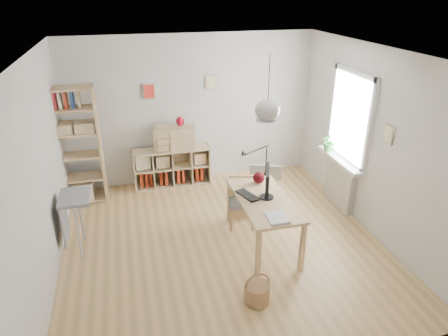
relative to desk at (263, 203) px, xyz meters
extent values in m
plane|color=tan|center=(-0.55, 0.15, -0.66)|extent=(4.50, 4.50, 0.00)
plane|color=white|center=(-0.55, 2.40, 0.69)|extent=(4.50, 0.00, 4.50)
plane|color=white|center=(-0.55, -2.10, 0.69)|extent=(4.50, 0.00, 4.50)
plane|color=white|center=(-2.80, 0.15, 0.69)|extent=(0.00, 4.50, 4.50)
plane|color=white|center=(1.70, 0.15, 0.69)|extent=(0.00, 4.50, 4.50)
plane|color=white|center=(-0.55, 0.15, 2.04)|extent=(4.50, 4.50, 0.00)
cylinder|color=black|center=(0.00, 0.00, 1.70)|extent=(0.01, 0.01, 0.68)
ellipsoid|color=silver|center=(0.00, 0.00, 1.34)|extent=(0.32, 0.32, 0.27)
cube|color=white|center=(1.69, 0.75, 0.89)|extent=(0.03, 1.00, 1.30)
cube|color=white|center=(1.66, 0.21, 0.89)|extent=(0.06, 0.08, 1.46)
cube|color=white|center=(1.66, 1.29, 0.89)|extent=(0.06, 0.08, 1.46)
cube|color=white|center=(1.66, 0.75, 1.58)|extent=(0.06, 1.16, 0.08)
cube|color=white|center=(1.66, 0.75, 0.20)|extent=(0.06, 1.16, 0.08)
cube|color=silver|center=(1.64, 0.75, -0.26)|extent=(0.10, 0.80, 0.80)
cube|color=white|center=(1.59, 0.75, 0.17)|extent=(0.22, 1.20, 0.06)
cube|color=#D7B97B|center=(0.00, 0.00, 0.07)|extent=(0.70, 1.50, 0.04)
cube|color=#D7B97B|center=(-0.30, -0.70, -0.30)|extent=(0.06, 0.06, 0.71)
cube|color=#D7B97B|center=(-0.30, 0.70, -0.30)|extent=(0.06, 0.06, 0.71)
cube|color=#D7B97B|center=(0.30, -0.70, -0.30)|extent=(0.06, 0.06, 0.71)
cube|color=#D7B97B|center=(0.30, 0.70, -0.30)|extent=(0.06, 0.06, 0.71)
cube|color=tan|center=(-1.00, 2.19, -0.64)|extent=(1.40, 0.38, 0.03)
cube|color=tan|center=(-1.00, 2.19, 0.05)|extent=(1.40, 0.38, 0.03)
cube|color=tan|center=(-1.69, 2.19, -0.30)|extent=(0.03, 0.38, 0.72)
cube|color=tan|center=(-0.32, 2.19, -0.30)|extent=(0.03, 0.38, 0.72)
cube|color=tan|center=(-1.00, 2.37, -0.30)|extent=(1.40, 0.02, 0.72)
cube|color=maroon|center=(-1.58, 2.21, -0.47)|extent=(0.06, 0.26, 0.30)
cube|color=maroon|center=(-1.49, 2.21, -0.47)|extent=(0.05, 0.26, 0.30)
cube|color=maroon|center=(-1.41, 2.21, -0.47)|extent=(0.05, 0.26, 0.30)
cube|color=maroon|center=(-1.22, 2.21, -0.47)|extent=(0.05, 0.26, 0.30)
cube|color=maroon|center=(-1.13, 2.21, -0.47)|extent=(0.05, 0.26, 0.30)
cube|color=maroon|center=(-0.90, 2.21, -0.47)|extent=(0.06, 0.26, 0.30)
cube|color=maroon|center=(-0.81, 2.21, -0.47)|extent=(0.06, 0.26, 0.30)
cube|color=maroon|center=(-0.55, 2.21, -0.47)|extent=(0.06, 0.26, 0.30)
cube|color=maroon|center=(-0.46, 2.21, -0.47)|extent=(0.05, 0.26, 0.30)
cube|color=#D7B97B|center=(-2.96, 1.95, 0.34)|extent=(0.04, 0.38, 2.00)
cube|color=#D7B97B|center=(-2.20, 1.95, 0.34)|extent=(0.04, 0.38, 2.00)
cube|color=#D7B97B|center=(-2.58, 1.95, -0.61)|extent=(0.76, 0.38, 0.03)
cube|color=#D7B97B|center=(-2.58, 1.95, -0.21)|extent=(0.76, 0.38, 0.03)
cube|color=#D7B97B|center=(-2.58, 1.95, 0.19)|extent=(0.76, 0.38, 0.03)
cube|color=#D7B97B|center=(-2.58, 1.95, 0.59)|extent=(0.76, 0.38, 0.03)
cube|color=#D7B97B|center=(-2.58, 1.95, 0.99)|extent=(0.76, 0.38, 0.03)
cube|color=#D7B97B|center=(-2.58, 1.95, 1.32)|extent=(0.76, 0.38, 0.03)
cube|color=#294A99|center=(-2.86, 1.95, 1.14)|extent=(0.04, 0.18, 0.26)
cube|color=maroon|center=(-2.78, 1.95, 1.14)|extent=(0.04, 0.18, 0.26)
cube|color=#F4E7BA|center=(-2.70, 1.95, 1.14)|extent=(0.04, 0.18, 0.26)
cube|color=maroon|center=(-2.62, 1.95, 1.14)|extent=(0.04, 0.18, 0.26)
cube|color=#294A99|center=(-2.52, 1.95, 1.14)|extent=(0.04, 0.18, 0.26)
cube|color=#F4E7BA|center=(-2.42, 1.95, 1.14)|extent=(0.04, 0.18, 0.26)
cube|color=gray|center=(-2.52, 0.50, 0.17)|extent=(0.40, 0.55, 0.04)
cylinder|color=silver|center=(-2.52, 0.28, -0.25)|extent=(0.03, 0.03, 0.82)
cylinder|color=silver|center=(-2.52, 0.72, -0.25)|extent=(0.03, 0.03, 0.82)
cube|color=gray|center=(-2.70, 0.50, -0.16)|extent=(0.02, 0.50, 0.62)
cube|color=gray|center=(-0.16, 0.52, -0.25)|extent=(0.46, 0.46, 0.05)
cube|color=#D7B97B|center=(-0.36, 0.40, -0.47)|extent=(0.04, 0.04, 0.38)
cube|color=#D7B97B|center=(-0.28, 0.71, -0.47)|extent=(0.04, 0.04, 0.38)
cube|color=#D7B97B|center=(-0.04, 0.32, -0.47)|extent=(0.04, 0.04, 0.38)
cube|color=#D7B97B|center=(0.04, 0.64, -0.47)|extent=(0.04, 0.04, 0.38)
cube|color=#D7B97B|center=(-0.12, 0.69, -0.05)|extent=(0.38, 0.12, 0.35)
cylinder|color=#8D5F3F|center=(-0.45, -1.12, -0.53)|extent=(0.30, 0.30, 0.25)
torus|color=#8D5F3F|center=(-0.45, -1.12, -0.39)|extent=(0.30, 0.04, 0.30)
cube|color=#AFB0AB|center=(0.42, 1.10, -0.65)|extent=(0.66, 0.57, 0.02)
cube|color=#AFB0AB|center=(0.17, 1.20, -0.51)|extent=(0.17, 0.36, 0.29)
cube|color=#AFB0AB|center=(0.67, 0.99, -0.51)|extent=(0.17, 0.36, 0.29)
cube|color=#AFB0AB|center=(0.35, 0.93, -0.51)|extent=(0.52, 0.23, 0.29)
cube|color=#AFB0AB|center=(0.49, 1.27, -0.51)|extent=(0.52, 0.23, 0.29)
cube|color=#AFB0AB|center=(0.55, 1.42, -0.24)|extent=(0.59, 0.38, 0.36)
sphere|color=yellow|center=(0.28, 1.09, -0.44)|extent=(0.13, 0.13, 0.13)
sphere|color=#1748A6|center=(0.53, 1.10, -0.44)|extent=(0.13, 0.13, 0.13)
sphere|color=red|center=(0.40, 1.09, -0.44)|extent=(0.13, 0.13, 0.13)
sphere|color=#358731|center=(0.54, 0.97, -0.44)|extent=(0.13, 0.13, 0.13)
cylinder|color=black|center=(0.04, -0.01, 0.10)|extent=(0.20, 0.20, 0.02)
cylinder|color=black|center=(0.04, -0.01, 0.16)|extent=(0.05, 0.05, 0.09)
cube|color=black|center=(0.04, -0.01, 0.36)|extent=(0.22, 0.48, 0.32)
cube|color=black|center=(-0.20, 0.10, 0.10)|extent=(0.27, 0.42, 0.02)
cylinder|color=black|center=(0.27, 0.67, 0.11)|extent=(0.06, 0.06, 0.04)
cylinder|color=black|center=(0.27, 0.67, 0.33)|extent=(0.02, 0.02, 0.43)
cone|color=black|center=(-0.10, 0.57, 0.52)|extent=(0.11, 0.08, 0.10)
sphere|color=#4D0A0D|center=(0.08, 0.44, 0.18)|extent=(0.17, 0.17, 0.17)
cube|color=white|center=(-0.02, -0.57, 0.11)|extent=(0.26, 0.32, 0.03)
cube|color=tan|center=(-0.92, 2.19, 0.27)|extent=(0.78, 0.46, 0.42)
ellipsoid|color=maroon|center=(-0.81, 2.19, 0.57)|extent=(0.14, 0.14, 0.17)
imported|color=#276A28|center=(1.57, 1.10, 0.37)|extent=(0.36, 0.34, 0.32)
camera|label=1|loc=(-1.73, -4.56, 2.78)|focal=32.00mm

